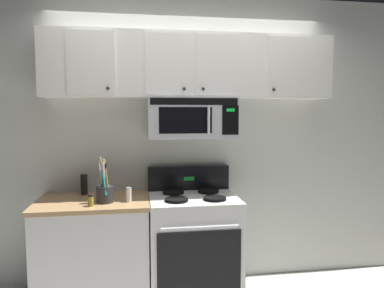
% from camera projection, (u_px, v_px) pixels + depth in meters
% --- Properties ---
extents(back_wall, '(5.20, 0.10, 2.70)m').
position_uv_depth(back_wall, '(187.00, 141.00, 3.41)').
color(back_wall, silver).
rests_on(back_wall, ground_plane).
extents(stove_range, '(0.76, 0.69, 1.12)m').
position_uv_depth(stove_range, '(193.00, 245.00, 3.13)').
color(stove_range, white).
rests_on(stove_range, ground_plane).
extents(over_range_microwave, '(0.76, 0.43, 0.35)m').
position_uv_depth(over_range_microwave, '(191.00, 118.00, 3.15)').
color(over_range_microwave, '#B7BABF').
extents(upper_cabinets, '(2.50, 0.36, 0.55)m').
position_uv_depth(upper_cabinets, '(191.00, 67.00, 3.14)').
color(upper_cabinets, white).
extents(counter_segment, '(0.93, 0.65, 0.90)m').
position_uv_depth(counter_segment, '(95.00, 252.00, 3.02)').
color(counter_segment, silver).
rests_on(counter_segment, ground_plane).
extents(utensil_crock_charcoal, '(0.14, 0.15, 0.38)m').
position_uv_depth(utensil_crock_charcoal, '(105.00, 191.00, 2.88)').
color(utensil_crock_charcoal, '#2D2D33').
rests_on(utensil_crock_charcoal, counter_segment).
extents(salt_shaker, '(0.05, 0.05, 0.12)m').
position_uv_depth(salt_shaker, '(129.00, 195.00, 2.91)').
color(salt_shaker, white).
rests_on(salt_shaker, counter_segment).
extents(pepper_mill, '(0.06, 0.06, 0.18)m').
position_uv_depth(pepper_mill, '(84.00, 184.00, 3.16)').
color(pepper_mill, black).
rests_on(pepper_mill, counter_segment).
extents(spice_jar, '(0.05, 0.05, 0.09)m').
position_uv_depth(spice_jar, '(91.00, 200.00, 2.77)').
color(spice_jar, olive).
rests_on(spice_jar, counter_segment).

